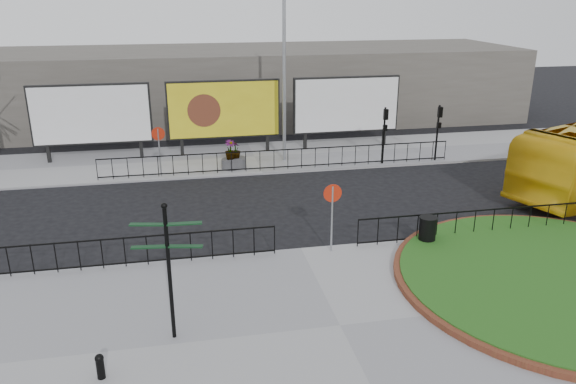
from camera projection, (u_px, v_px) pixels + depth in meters
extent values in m
plane|color=black|center=(301.00, 251.00, 20.01)|extent=(90.00, 90.00, 0.00)
cube|color=gray|center=(340.00, 327.00, 15.37)|extent=(30.00, 10.00, 0.12)
cube|color=gray|center=(254.00, 157.00, 31.07)|extent=(44.00, 6.00, 0.12)
cylinder|color=brown|center=(561.00, 279.00, 17.61)|extent=(10.40, 10.40, 0.18)
cylinder|color=#224813|center=(561.00, 279.00, 17.61)|extent=(10.00, 10.00, 0.22)
cylinder|color=gray|center=(160.00, 153.00, 27.34)|extent=(0.07, 0.07, 2.40)
cylinder|color=#A31E0A|center=(158.00, 134.00, 27.02)|extent=(0.64, 0.03, 0.64)
cylinder|color=white|center=(158.00, 134.00, 27.03)|extent=(0.50, 0.03, 0.50)
cylinder|color=gray|center=(332.00, 219.00, 19.38)|extent=(0.07, 0.07, 2.40)
cylinder|color=#A31E0A|center=(333.00, 193.00, 19.06)|extent=(0.64, 0.03, 0.64)
cylinder|color=white|center=(332.00, 193.00, 19.08)|extent=(0.50, 0.03, 0.50)
cube|color=black|center=(49.00, 153.00, 29.82)|extent=(0.18, 0.18, 1.00)
cube|color=black|center=(141.00, 149.00, 30.70)|extent=(0.18, 0.18, 1.00)
cube|color=black|center=(91.00, 114.00, 29.58)|extent=(6.20, 0.25, 3.20)
cube|color=silver|center=(91.00, 115.00, 29.44)|extent=(6.00, 0.06, 3.00)
cube|color=black|center=(182.00, 147.00, 31.10)|extent=(0.18, 0.18, 1.00)
cube|color=black|center=(267.00, 142.00, 31.97)|extent=(0.18, 0.18, 1.00)
cube|color=black|center=(224.00, 109.00, 30.86)|extent=(6.20, 0.25, 3.20)
cube|color=yellow|center=(224.00, 110.00, 30.71)|extent=(6.00, 0.06, 3.00)
cube|color=black|center=(305.00, 140.00, 32.37)|extent=(0.18, 0.18, 1.00)
cube|color=black|center=(384.00, 137.00, 33.25)|extent=(0.18, 0.18, 1.00)
cube|color=black|center=(346.00, 105.00, 32.14)|extent=(6.20, 0.25, 3.20)
cube|color=silver|center=(347.00, 105.00, 31.99)|extent=(6.00, 0.06, 3.00)
cylinder|color=gray|center=(284.00, 76.00, 28.88)|extent=(0.18, 0.18, 9.00)
cylinder|color=black|center=(384.00, 136.00, 29.33)|extent=(0.10, 0.10, 3.00)
cube|color=black|center=(386.00, 114.00, 28.83)|extent=(0.22, 0.18, 0.55)
cube|color=black|center=(385.00, 128.00, 29.07)|extent=(0.20, 0.16, 0.30)
cylinder|color=black|center=(437.00, 133.00, 29.88)|extent=(0.10, 0.10, 3.00)
cube|color=black|center=(440.00, 112.00, 29.38)|extent=(0.22, 0.18, 0.55)
cube|color=black|center=(439.00, 125.00, 29.62)|extent=(0.20, 0.16, 0.30)
cube|color=#5A544E|center=(234.00, 85.00, 39.49)|extent=(40.00, 10.00, 5.00)
cylinder|color=black|center=(170.00, 275.00, 14.23)|extent=(0.10, 0.10, 3.66)
sphere|color=black|center=(164.00, 206.00, 13.60)|extent=(0.16, 0.16, 0.16)
cube|color=#0E3217|center=(147.00, 225.00, 13.77)|extent=(0.87, 0.33, 0.03)
cube|color=#0E3217|center=(184.00, 224.00, 13.82)|extent=(0.87, 0.21, 0.03)
cube|color=#0E3217|center=(149.00, 247.00, 13.92)|extent=(0.87, 0.25, 0.03)
cube|color=#0E3217|center=(186.00, 246.00, 13.96)|extent=(0.87, 0.33, 0.03)
cylinder|color=black|center=(101.00, 368.00, 13.18)|extent=(0.19, 0.19, 0.53)
sphere|color=black|center=(99.00, 358.00, 13.08)|extent=(0.21, 0.21, 0.21)
cylinder|color=black|center=(427.00, 232.00, 20.07)|extent=(0.60, 0.60, 1.00)
cylinder|color=black|center=(429.00, 218.00, 19.89)|extent=(0.65, 0.65, 0.07)
cylinder|color=#4C4C4F|center=(231.00, 164.00, 28.88)|extent=(0.94, 0.94, 0.49)
imported|color=#224813|center=(230.00, 150.00, 28.63)|extent=(0.74, 0.74, 1.00)
cylinder|color=#4C4C4F|center=(236.00, 163.00, 29.05)|extent=(0.99, 0.99, 0.52)
imported|color=#224813|center=(236.00, 150.00, 28.82)|extent=(0.67, 0.67, 0.85)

